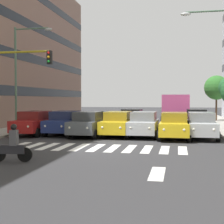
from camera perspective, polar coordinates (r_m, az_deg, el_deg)
ground_plane at (r=17.66m, az=-2.76°, el=-6.18°), size 180.00×180.00×0.00m
building_right_block_0 at (r=40.66m, az=-16.54°, el=10.28°), size 8.53×25.70×16.69m
crosswalk_markings at (r=17.66m, az=-2.76°, el=-6.16°), size 9.45×2.80×0.01m
lane_arrow_0 at (r=11.74m, az=7.82°, el=-10.45°), size 0.50×2.20×0.01m
car_0 at (r=22.30m, az=15.12°, el=-2.21°), size 2.02×4.44×1.72m
car_1 at (r=21.80m, az=10.71°, el=-2.27°), size 2.02×4.44×1.72m
car_2 at (r=22.66m, az=5.48°, el=-2.07°), size 2.02×4.44×1.72m
car_3 at (r=22.88m, az=0.99°, el=-2.02°), size 2.02×4.44×1.72m
car_4 at (r=22.82m, az=-4.18°, el=-2.04°), size 2.02×4.44×1.72m
car_5 at (r=24.24m, az=-8.17°, el=-1.81°), size 2.02×4.44×1.72m
car_6 at (r=24.46m, az=-13.24°, el=-1.81°), size 2.02×4.44×1.72m
car_row2_0 at (r=29.28m, az=14.33°, el=-1.17°), size 2.02×4.44×1.72m
car_row2_1 at (r=28.90m, az=3.44°, el=-1.15°), size 2.02×4.44×1.72m
bus_behind_traffic at (r=35.70m, az=10.97°, el=1.02°), size 2.78×10.50×3.00m
motorcycle_with_rider at (r=14.21m, az=-16.82°, el=-5.68°), size 1.69×0.43×1.57m
traffic_light_gantry at (r=20.32m, az=-17.79°, el=5.21°), size 4.04×0.36×5.50m
street_lamp_right at (r=25.83m, az=-15.38°, el=7.25°), size 2.99×0.28×7.80m
street_tree_3 at (r=39.48m, az=17.58°, el=4.02°), size 2.77×2.77×5.14m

